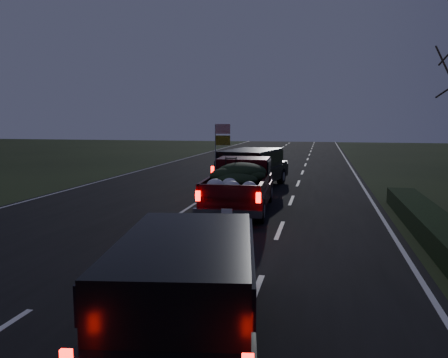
% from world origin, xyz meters
% --- Properties ---
extents(ground, '(120.00, 120.00, 0.00)m').
position_xyz_m(ground, '(0.00, 0.00, 0.00)').
color(ground, black).
rests_on(ground, ground).
extents(road_asphalt, '(14.00, 120.00, 0.02)m').
position_xyz_m(road_asphalt, '(0.00, 0.00, 0.01)').
color(road_asphalt, black).
rests_on(road_asphalt, ground).
extents(hedge_row, '(1.00, 10.00, 0.60)m').
position_xyz_m(hedge_row, '(7.80, 3.00, 0.30)').
color(hedge_row, black).
rests_on(hedge_row, ground).
extents(pickup_truck, '(2.27, 5.35, 2.76)m').
position_xyz_m(pickup_truck, '(1.92, 5.19, 1.03)').
color(pickup_truck, '#3F080D').
rests_on(pickup_truck, ground).
extents(lead_suv, '(3.04, 5.52, 1.50)m').
position_xyz_m(lead_suv, '(1.48, 10.60, 1.14)').
color(lead_suv, black).
rests_on(lead_suv, ground).
extents(rear_suv, '(2.62, 4.77, 1.30)m').
position_xyz_m(rear_suv, '(2.93, -4.40, 0.98)').
color(rear_suv, black).
rests_on(rear_suv, ground).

